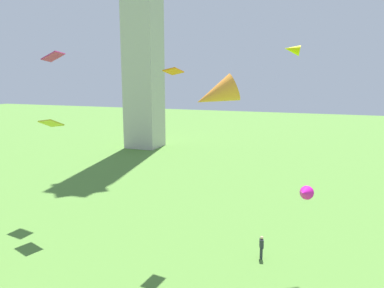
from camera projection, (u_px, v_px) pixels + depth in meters
name	position (u px, v px, depth m)	size (l,w,h in m)	color
person_3	(261.00, 246.00, 24.40)	(0.34, 0.47, 1.55)	#2D3338
kite_flying_0	(51.00, 123.00, 28.14)	(2.06, 1.59, 0.83)	gold
kite_flying_1	(216.00, 95.00, 20.00)	(3.03, 2.53, 2.26)	orange
kite_flying_2	(292.00, 50.00, 24.64)	(1.16, 0.80, 0.87)	#E4EA07
kite_flying_3	(304.00, 193.00, 20.05)	(1.00, 1.38, 1.03)	#E314A8
kite_flying_4	(173.00, 71.00, 25.03)	(1.09, 1.42, 0.54)	orange
kite_flying_5	(53.00, 56.00, 32.07)	(1.75, 1.24, 0.91)	#B62C6D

